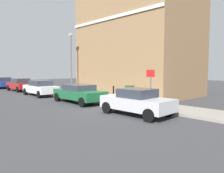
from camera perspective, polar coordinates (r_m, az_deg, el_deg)
ground at (r=14.05m, az=-0.73°, el=-5.40°), size 80.00×80.00×0.00m
sidewalk at (r=19.90m, az=-8.32°, el=-2.28°), size 2.49×30.00×0.15m
corner_building at (r=21.22m, az=7.02°, el=11.33°), size 7.39×10.56×9.88m
car_silver at (r=11.48m, az=6.64°, el=-3.98°), size 1.96×3.97×1.42m
car_green at (r=15.78m, az=-8.79°, el=-1.73°), size 2.05×4.51×1.34m
car_white at (r=20.83m, az=-18.58°, el=-0.31°), size 1.92×4.34×1.43m
car_red at (r=26.23m, az=-23.34°, el=0.49°), size 1.84×4.03×1.43m
car_blue at (r=31.42m, az=-27.25°, el=0.96°), size 1.90×4.32×1.42m
utility_cabinet at (r=15.18m, az=4.71°, el=-2.07°), size 0.46×0.61×1.15m
bollard_near_cabinet at (r=16.45m, az=0.41°, el=-1.46°), size 0.14×0.14×1.04m
street_sign at (r=12.97m, az=10.27°, el=1.09°), size 0.08×0.60×2.30m
lamppost at (r=21.15m, az=-10.87°, el=6.85°), size 0.20×0.44×5.72m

